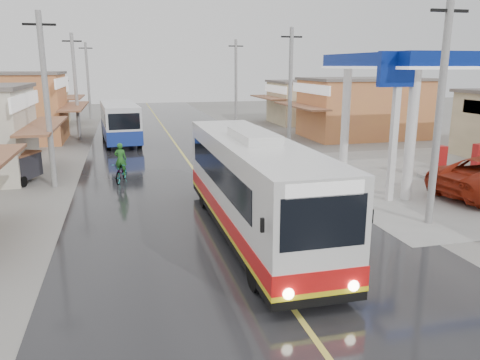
{
  "coord_description": "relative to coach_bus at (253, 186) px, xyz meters",
  "views": [
    {
      "loc": [
        -3.68,
        -14.11,
        5.65
      ],
      "look_at": [
        0.41,
        2.16,
        1.53
      ],
      "focal_mm": 35.0,
      "sensor_mm": 36.0,
      "label": 1
    }
  ],
  "objects": [
    {
      "name": "ground",
      "position": [
        -0.43,
        -0.5,
        -1.71
      ],
      "size": [
        120.0,
        120.0,
        0.0
      ],
      "primitive_type": "plane",
      "color": "slate",
      "rests_on": "ground"
    },
    {
      "name": "road",
      "position": [
        -0.43,
        14.5,
        -1.7
      ],
      "size": [
        12.0,
        90.0,
        0.02
      ],
      "primitive_type": "cube",
      "color": "black",
      "rests_on": "ground"
    },
    {
      "name": "centre_line",
      "position": [
        -0.43,
        14.5,
        -1.69
      ],
      "size": [
        0.15,
        90.0,
        0.01
      ],
      "primitive_type": "cube",
      "color": "#D8CC4C",
      "rests_on": "road"
    },
    {
      "name": "shopfronts_right",
      "position": [
        14.57,
        11.5,
        -1.71
      ],
      "size": [
        11.0,
        44.0,
        4.8
      ],
      "primitive_type": null,
      "color": "beige",
      "rests_on": "ground"
    },
    {
      "name": "utility_poles_left",
      "position": [
        -7.43,
        15.5,
        -1.71
      ],
      "size": [
        1.6,
        50.0,
        8.0
      ],
      "primitive_type": null,
      "color": "gray",
      "rests_on": "ground"
    },
    {
      "name": "utility_poles_right",
      "position": [
        6.57,
        14.5,
        -1.71
      ],
      "size": [
        1.6,
        36.0,
        8.0
      ],
      "primitive_type": null,
      "color": "gray",
      "rests_on": "ground"
    },
    {
      "name": "coach_bus",
      "position": [
        0.0,
        0.0,
        0.0
      ],
      "size": [
        2.71,
        11.39,
        3.55
      ],
      "rotation": [
        0.0,
        0.0,
        0.0
      ],
      "color": "silver",
      "rests_on": "road"
    },
    {
      "name": "second_bus",
      "position": [
        -4.34,
        21.36,
        -0.14
      ],
      "size": [
        3.02,
        8.94,
        2.92
      ],
      "rotation": [
        0.0,
        0.0,
        0.07
      ],
      "color": "silver",
      "rests_on": "road"
    },
    {
      "name": "cyclist",
      "position": [
        -4.32,
        8.74,
        -1.06
      ],
      "size": [
        1.08,
        1.94,
        1.99
      ],
      "rotation": [
        0.0,
        0.0,
        -0.25
      ],
      "color": "black",
      "rests_on": "ground"
    },
    {
      "name": "tricycle_near",
      "position": [
        -9.07,
        9.73,
        -0.85
      ],
      "size": [
        1.87,
        2.28,
        1.5
      ],
      "rotation": [
        0.0,
        0.0,
        -0.39
      ],
      "color": "#26262D",
      "rests_on": "ground"
    }
  ]
}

